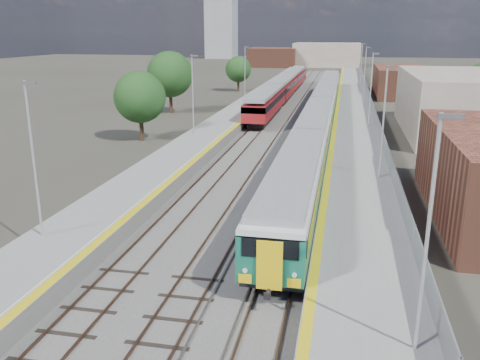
% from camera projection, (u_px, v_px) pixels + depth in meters
% --- Properties ---
extents(ground, '(320.00, 320.00, 0.00)m').
position_uv_depth(ground, '(310.00, 120.00, 62.72)').
color(ground, '#47443A').
rests_on(ground, ground).
extents(ballast_bed, '(10.50, 155.00, 0.06)m').
position_uv_depth(ballast_bed, '(294.00, 116.00, 65.49)').
color(ballast_bed, '#565451').
rests_on(ballast_bed, ground).
extents(tracks, '(8.96, 160.00, 0.17)m').
position_uv_depth(tracks, '(300.00, 114.00, 66.93)').
color(tracks, '#4C3323').
rests_on(tracks, ground).
extents(platform_right, '(4.70, 155.00, 8.52)m').
position_uv_depth(platform_right, '(354.00, 114.00, 63.89)').
color(platform_right, slate).
rests_on(platform_right, ground).
extents(platform_left, '(4.30, 155.00, 8.52)m').
position_uv_depth(platform_left, '(243.00, 111.00, 66.65)').
color(platform_left, slate).
rests_on(platform_left, ground).
extents(buildings, '(72.00, 185.50, 40.00)m').
position_uv_depth(buildings, '(270.00, 30.00, 146.42)').
color(buildings, brown).
rests_on(buildings, ground).
extents(green_train, '(2.79, 77.60, 3.07)m').
position_uv_depth(green_train, '(321.00, 111.00, 56.01)').
color(green_train, black).
rests_on(green_train, ground).
extents(red_train, '(2.74, 55.52, 3.45)m').
position_uv_depth(red_train, '(284.00, 87.00, 80.39)').
color(red_train, black).
rests_on(red_train, ground).
extents(tree_a, '(5.11, 5.11, 6.92)m').
position_uv_depth(tree_a, '(140.00, 97.00, 50.06)').
color(tree_a, '#382619').
rests_on(tree_a, ground).
extents(tree_b, '(6.01, 6.01, 8.14)m').
position_uv_depth(tree_b, '(170.00, 74.00, 66.77)').
color(tree_b, '#382619').
rests_on(tree_b, ground).
extents(tree_c, '(4.61, 4.61, 6.25)m').
position_uv_depth(tree_c, '(238.00, 69.00, 91.47)').
color(tree_c, '#382619').
rests_on(tree_c, ground).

